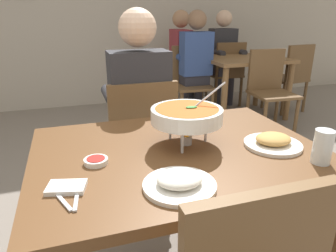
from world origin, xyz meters
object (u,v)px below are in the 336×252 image
object	(u,v)px
chair_bg_left	(227,70)
patron_bg_right	(195,60)
rice_plate	(180,182)
patron_bg_middle	(183,55)
curry_bowl	(187,116)
dining_table_main	(179,174)
dining_table_far	(244,68)
patron_bg_left	(223,53)
appetizer_plate	(273,142)
chair_bg_middle	(185,72)
chair_bg_right	(190,79)
sauce_dish	(96,161)
chair_bg_corner	(269,86)
drink_glass	(322,148)
chair_diner_main	(141,139)
diner_main	(139,102)
chair_bg_window	(292,75)

from	to	relation	value
chair_bg_left	patron_bg_right	size ratio (longest dim) A/B	0.69
rice_plate	patron_bg_middle	world-z (taller)	patron_bg_middle
rice_plate	curry_bowl	bearing A→B (deg)	65.49
dining_table_main	chair_bg_left	bearing A→B (deg)	58.32
dining_table_far	patron_bg_left	bearing A→B (deg)	91.29
curry_bowl	rice_plate	size ratio (longest dim) A/B	1.39
appetizer_plate	chair_bg_left	bearing A→B (deg)	65.12
chair_bg_middle	patron_bg_middle	xyz separation A→B (m)	(-0.05, -0.04, 0.24)
curry_bowl	chair_bg_right	bearing A→B (deg)	67.67
curry_bowl	sauce_dish	bearing A→B (deg)	-170.10
rice_plate	chair_bg_corner	distance (m)	2.76
appetizer_plate	sauce_dish	distance (m)	0.73
dining_table_main	drink_glass	world-z (taller)	drink_glass
drink_glass	dining_table_main	bearing A→B (deg)	149.30
dining_table_main	sauce_dish	xyz separation A→B (m)	(-0.34, -0.03, 0.13)
chair_bg_right	patron_bg_middle	xyz separation A→B (m)	(0.06, 0.43, 0.24)
chair_bg_left	chair_bg_right	distance (m)	0.81
curry_bowl	patron_bg_right	distance (m)	2.56
dining_table_main	curry_bowl	xyz separation A→B (m)	(0.05, 0.04, 0.24)
chair_diner_main	chair_bg_right	size ratio (longest dim) A/B	1.00
diner_main	patron_bg_left	bearing A→B (deg)	51.31
chair_bg_middle	patron_bg_left	distance (m)	0.61
chair_diner_main	chair_bg_right	xyz separation A→B (m)	(1.02, 1.68, 0.00)
chair_diner_main	chair_bg_right	bearing A→B (deg)	58.79
diner_main	chair_bg_left	distance (m)	2.69
sauce_dish	patron_bg_left	xyz separation A→B (m)	(2.04, 2.90, -0.02)
rice_plate	dining_table_far	bearing A→B (deg)	55.16
diner_main	chair_bg_right	bearing A→B (deg)	58.29
dining_table_main	chair_bg_window	distance (m)	3.29
sauce_dish	patron_bg_left	distance (m)	3.55
appetizer_plate	chair_bg_middle	distance (m)	3.07
chair_bg_middle	appetizer_plate	bearing A→B (deg)	-104.05
chair_bg_window	curry_bowl	bearing A→B (deg)	-136.58
chair_bg_middle	chair_bg_corner	world-z (taller)	same
chair_bg_right	patron_bg_middle	size ratio (longest dim) A/B	0.69
chair_diner_main	drink_glass	bearing A→B (deg)	-65.10
chair_bg_left	patron_bg_right	distance (m)	0.82
curry_bowl	chair_bg_middle	bearing A→B (deg)	69.10
patron_bg_middle	rice_plate	bearing A→B (deg)	-110.73
dining_table_far	chair_bg_left	distance (m)	0.49
chair_bg_right	chair_bg_corner	distance (m)	0.94
sauce_dish	chair_bg_left	distance (m)	3.51
chair_bg_middle	chair_diner_main	bearing A→B (deg)	-117.70
dining_table_main	patron_bg_right	world-z (taller)	patron_bg_right
curry_bowl	sauce_dish	world-z (taller)	curry_bowl
rice_plate	patron_bg_right	world-z (taller)	patron_bg_right
patron_bg_left	sauce_dish	bearing A→B (deg)	-125.06
curry_bowl	chair_bg_left	bearing A→B (deg)	58.64
dining_table_main	chair_bg_window	size ratio (longest dim) A/B	1.31
rice_plate	drink_glass	world-z (taller)	drink_glass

